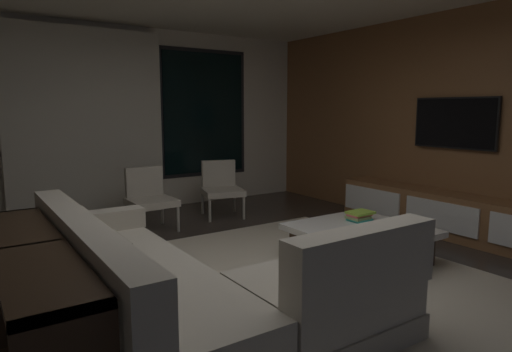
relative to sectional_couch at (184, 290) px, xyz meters
The scene contains 12 objects.
floor 0.93m from the sectional_couch, 14.84° to the left, with size 9.20×9.20×0.00m, color #332B26.
back_wall_with_window 4.06m from the sectional_couch, 78.38° to the left, with size 6.60×0.30×2.70m.
media_wall 4.06m from the sectional_couch, ahead, with size 0.12×7.80×2.70m.
area_rug 1.24m from the sectional_couch, ahead, with size 3.20×3.80×0.01m, color beige.
sectional_couch is the anchor object (origin of this frame).
coffee_table 2.06m from the sectional_couch, ahead, with size 1.16×1.16×0.36m.
book_stack_on_coffee_table 2.27m from the sectional_couch, 12.28° to the left, with size 0.26×0.20×0.10m.
accent_chair_near_window 3.40m from the sectional_couch, 56.18° to the left, with size 0.67×0.69×0.78m.
accent_chair_by_curtain 2.80m from the sectional_couch, 74.08° to the left, with size 0.55×0.57×0.78m.
media_console 3.63m from the sectional_couch, ahead, with size 0.46×3.10×0.52m.
mounted_tv 3.98m from the sectional_couch, ahead, with size 0.05×1.07×0.62m.
console_table_behind_couch 0.93m from the sectional_couch, behind, with size 0.40×2.10×0.74m.
Camera 1 is at (-2.06, -2.90, 1.51)m, focal length 31.35 mm.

